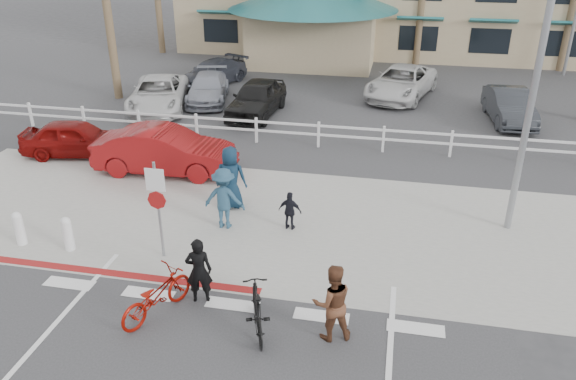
% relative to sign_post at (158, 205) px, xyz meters
% --- Properties ---
extents(ground, '(140.00, 140.00, 0.00)m').
position_rel_sign_post_xyz_m(ground, '(2.30, -2.20, -1.45)').
color(ground, '#333335').
extents(sidewalk_plaza, '(22.00, 7.00, 0.01)m').
position_rel_sign_post_xyz_m(sidewalk_plaza, '(2.30, 2.30, -1.44)').
color(sidewalk_plaza, gray).
rests_on(sidewalk_plaza, ground).
extents(cross_street, '(40.00, 5.00, 0.01)m').
position_rel_sign_post_xyz_m(cross_street, '(2.30, 6.30, -1.45)').
color(cross_street, '#333335').
rests_on(cross_street, ground).
extents(parking_lot, '(50.00, 16.00, 0.01)m').
position_rel_sign_post_xyz_m(parking_lot, '(2.30, 15.80, -1.45)').
color(parking_lot, '#333335').
rests_on(parking_lot, ground).
extents(curb_red, '(7.00, 0.25, 0.02)m').
position_rel_sign_post_xyz_m(curb_red, '(-0.70, -1.00, -1.44)').
color(curb_red, maroon).
rests_on(curb_red, ground).
extents(rail_fence, '(29.40, 0.16, 1.00)m').
position_rel_sign_post_xyz_m(rail_fence, '(2.80, 8.30, -0.95)').
color(rail_fence, silver).
rests_on(rail_fence, ground).
extents(sign_post, '(0.50, 0.10, 2.90)m').
position_rel_sign_post_xyz_m(sign_post, '(0.00, 0.00, 0.00)').
color(sign_post, gray).
rests_on(sign_post, ground).
extents(bollard_0, '(0.26, 0.26, 0.95)m').
position_rel_sign_post_xyz_m(bollard_0, '(-2.50, -0.20, -0.97)').
color(bollard_0, silver).
rests_on(bollard_0, ground).
extents(bollard_1, '(0.26, 0.26, 0.95)m').
position_rel_sign_post_xyz_m(bollard_1, '(-3.90, -0.20, -0.97)').
color(bollard_1, silver).
rests_on(bollard_1, ground).
extents(streetlight_0, '(0.60, 2.00, 9.00)m').
position_rel_sign_post_xyz_m(streetlight_0, '(8.80, 3.30, 3.05)').
color(streetlight_0, gray).
rests_on(streetlight_0, ground).
extents(bike_red, '(1.40, 2.02, 1.01)m').
position_rel_sign_post_xyz_m(bike_red, '(0.81, -2.23, -0.95)').
color(bike_red, '#7E0C04').
rests_on(bike_red, ground).
extents(rider_red, '(0.66, 0.52, 1.59)m').
position_rel_sign_post_xyz_m(rider_red, '(1.56, -1.57, -0.65)').
color(rider_red, black).
rests_on(rider_red, ground).
extents(bike_black, '(1.09, 1.85, 1.07)m').
position_rel_sign_post_xyz_m(bike_black, '(3.06, -2.30, -0.91)').
color(bike_black, black).
rests_on(bike_black, ground).
extents(rider_black, '(0.99, 0.88, 1.70)m').
position_rel_sign_post_xyz_m(rider_black, '(4.58, -2.19, -0.60)').
color(rider_black, brown).
rests_on(rider_black, ground).
extents(pedestrian_a, '(1.14, 0.66, 1.76)m').
position_rel_sign_post_xyz_m(pedestrian_a, '(1.09, 1.78, -0.57)').
color(pedestrian_a, navy).
rests_on(pedestrian_a, ground).
extents(pedestrian_child, '(0.69, 0.36, 1.12)m').
position_rel_sign_post_xyz_m(pedestrian_child, '(2.88, 2.01, -0.89)').
color(pedestrian_child, black).
rests_on(pedestrian_child, ground).
extents(pedestrian_b, '(0.96, 0.65, 1.90)m').
position_rel_sign_post_xyz_m(pedestrian_b, '(0.91, 2.98, -0.50)').
color(pedestrian_b, '#0D2337').
rests_on(pedestrian_b, ground).
extents(car_white_sedan, '(4.76, 1.83, 1.55)m').
position_rel_sign_post_xyz_m(car_white_sedan, '(-1.99, 4.99, -0.68)').
color(car_white_sedan, maroon).
rests_on(car_white_sedan, ground).
extents(car_red_compact, '(4.06, 2.27, 1.30)m').
position_rel_sign_post_xyz_m(car_red_compact, '(-5.75, 5.79, -0.80)').
color(car_red_compact, '#6E0807').
rests_on(car_red_compact, ground).
extents(lot_car_0, '(3.56, 5.49, 1.41)m').
position_rel_sign_post_xyz_m(lot_car_0, '(-5.06, 11.52, -0.75)').
color(lot_car_0, silver).
rests_on(lot_car_0, ground).
extents(lot_car_1, '(2.62, 4.56, 1.24)m').
position_rel_sign_post_xyz_m(lot_car_1, '(-3.29, 13.16, -0.83)').
color(lot_car_1, gray).
rests_on(lot_car_1, ground).
extents(lot_car_2, '(2.07, 4.52, 1.50)m').
position_rel_sign_post_xyz_m(lot_car_2, '(-0.54, 11.63, -0.70)').
color(lot_car_2, black).
rests_on(lot_car_2, ground).
extents(lot_car_3, '(1.86, 4.32, 1.38)m').
position_rel_sign_post_xyz_m(lot_car_3, '(10.09, 12.83, -0.76)').
color(lot_car_3, '#26292D').
rests_on(lot_car_3, ground).
extents(lot_car_4, '(3.29, 4.60, 1.24)m').
position_rel_sign_post_xyz_m(lot_car_4, '(-4.02, 15.98, -0.83)').
color(lot_car_4, '#2C2F38').
rests_on(lot_car_4, ground).
extents(lot_car_5, '(3.73, 5.68, 1.45)m').
position_rel_sign_post_xyz_m(lot_car_5, '(5.56, 15.62, -0.72)').
color(lot_car_5, silver).
rests_on(lot_car_5, ground).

